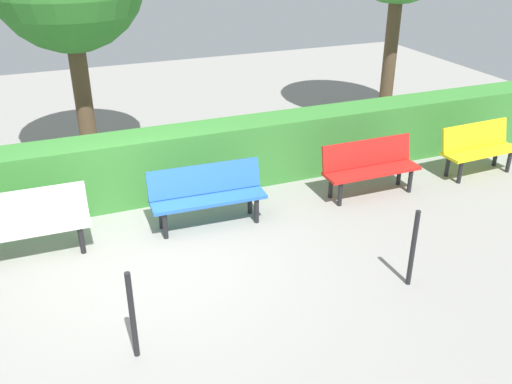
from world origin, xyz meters
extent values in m
plane|color=gray|center=(0.00, 0.00, 0.00)|extent=(21.70, 21.70, 0.00)
cube|color=yellow|center=(-5.79, -0.60, 0.41)|extent=(1.41, 0.48, 0.05)
cube|color=yellow|center=(-5.78, -0.79, 0.65)|extent=(1.39, 0.19, 0.42)
cylinder|color=black|center=(-6.34, -0.47, 0.20)|extent=(0.07, 0.07, 0.39)
cylinder|color=black|center=(-6.32, -0.77, 0.20)|extent=(0.07, 0.07, 0.39)
cylinder|color=black|center=(-5.25, -0.43, 0.20)|extent=(0.07, 0.07, 0.39)
cylinder|color=black|center=(-5.24, -0.73, 0.20)|extent=(0.07, 0.07, 0.39)
cube|color=red|center=(-3.64, -0.61, 0.41)|extent=(1.58, 0.43, 0.05)
cube|color=red|center=(-3.64, -0.80, 0.65)|extent=(1.58, 0.12, 0.42)
cylinder|color=black|center=(-4.28, -0.45, 0.20)|extent=(0.07, 0.07, 0.39)
cylinder|color=black|center=(-4.28, -0.75, 0.20)|extent=(0.07, 0.07, 0.39)
cylinder|color=black|center=(-3.00, -0.46, 0.20)|extent=(0.07, 0.07, 0.39)
cylinder|color=black|center=(-3.00, -0.76, 0.20)|extent=(0.07, 0.07, 0.39)
cube|color=blue|center=(-0.96, -0.62, 0.41)|extent=(1.65, 0.49, 0.05)
cube|color=blue|center=(-0.97, -0.81, 0.65)|extent=(1.63, 0.21, 0.42)
cylinder|color=black|center=(-1.62, -0.44, 0.20)|extent=(0.07, 0.07, 0.39)
cylinder|color=black|center=(-1.63, -0.74, 0.20)|extent=(0.07, 0.07, 0.39)
cylinder|color=black|center=(-0.29, -0.50, 0.20)|extent=(0.07, 0.07, 0.39)
cylinder|color=black|center=(-0.31, -0.79, 0.20)|extent=(0.07, 0.07, 0.39)
cube|color=white|center=(1.44, -0.69, 0.41)|extent=(1.57, 0.44, 0.05)
cube|color=white|center=(1.44, -0.88, 0.65)|extent=(1.56, 0.16, 0.42)
cylinder|color=black|center=(0.81, -0.53, 0.20)|extent=(0.07, 0.07, 0.39)
cylinder|color=black|center=(0.80, -0.83, 0.20)|extent=(0.07, 0.07, 0.39)
cube|color=#387F33|center=(-1.09, -1.83, 0.52)|extent=(17.70, 0.67, 1.04)
cylinder|color=brown|center=(-5.77, -3.47, 1.48)|extent=(0.27, 0.27, 2.96)
cylinder|color=brown|center=(0.33, -3.50, 1.25)|extent=(0.29, 0.29, 2.49)
cylinder|color=black|center=(-2.76, 1.64, 0.50)|extent=(0.06, 0.06, 1.00)
cylinder|color=black|center=(0.52, 1.64, 0.50)|extent=(0.06, 0.06, 1.00)
camera|label=1|loc=(1.00, 6.10, 3.99)|focal=38.98mm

